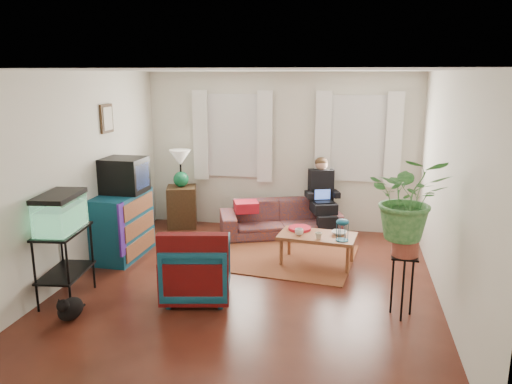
% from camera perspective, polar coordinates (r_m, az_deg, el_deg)
% --- Properties ---
extents(floor, '(4.50, 5.00, 0.01)m').
position_cam_1_polar(floor, '(6.31, -0.72, -10.61)').
color(floor, '#4F2B14').
rests_on(floor, ground).
extents(ceiling, '(4.50, 5.00, 0.01)m').
position_cam_1_polar(ceiling, '(5.76, -0.80, 13.74)').
color(ceiling, white).
rests_on(ceiling, wall_back).
extents(wall_back, '(4.50, 0.01, 2.60)m').
position_cam_1_polar(wall_back, '(8.32, 2.83, 4.63)').
color(wall_back, silver).
rests_on(wall_back, floor).
extents(wall_front, '(4.50, 0.01, 2.60)m').
position_cam_1_polar(wall_front, '(3.59, -9.15, -7.42)').
color(wall_front, silver).
rests_on(wall_front, floor).
extents(wall_left, '(0.01, 5.00, 2.60)m').
position_cam_1_polar(wall_left, '(6.73, -19.86, 1.75)').
color(wall_left, silver).
rests_on(wall_left, floor).
extents(wall_right, '(0.01, 5.00, 2.60)m').
position_cam_1_polar(wall_right, '(5.87, 21.26, 0.02)').
color(wall_right, silver).
rests_on(wall_right, floor).
extents(window_left, '(1.08, 0.04, 1.38)m').
position_cam_1_polar(window_left, '(8.42, -2.59, 6.45)').
color(window_left, white).
rests_on(window_left, wall_back).
extents(window_right, '(1.08, 0.04, 1.38)m').
position_cam_1_polar(window_right, '(8.18, 11.57, 5.99)').
color(window_right, white).
rests_on(window_right, wall_back).
extents(curtains_left, '(1.36, 0.06, 1.50)m').
position_cam_1_polar(curtains_left, '(8.34, -2.73, 6.39)').
color(curtains_left, white).
rests_on(curtains_left, wall_back).
extents(curtains_right, '(1.36, 0.06, 1.50)m').
position_cam_1_polar(curtains_right, '(8.10, 11.57, 5.92)').
color(curtains_right, white).
rests_on(curtains_right, wall_back).
extents(picture_frame, '(0.04, 0.32, 0.40)m').
position_cam_1_polar(picture_frame, '(7.36, -16.63, 8.04)').
color(picture_frame, '#3D2616').
rests_on(picture_frame, wall_left).
extents(area_rug, '(2.19, 1.84, 0.01)m').
position_cam_1_polar(area_rug, '(7.22, 2.94, -7.37)').
color(area_rug, brown).
rests_on(area_rug, floor).
extents(sofa, '(2.05, 1.34, 0.75)m').
position_cam_1_polar(sofa, '(8.07, 2.78, -2.38)').
color(sofa, brown).
rests_on(sofa, floor).
extents(seated_person, '(0.65, 0.71, 1.14)m').
position_cam_1_polar(seated_person, '(8.18, 7.54, -0.86)').
color(seated_person, black).
rests_on(seated_person, sofa).
extents(side_table, '(0.59, 0.59, 0.70)m').
position_cam_1_polar(side_table, '(8.62, -8.46, -1.65)').
color(side_table, '#3C2316').
rests_on(side_table, floor).
extents(table_lamp, '(0.45, 0.45, 0.64)m').
position_cam_1_polar(table_lamp, '(8.48, -8.61, 2.58)').
color(table_lamp, white).
rests_on(table_lamp, side_table).
extents(dresser, '(0.53, 1.03, 0.92)m').
position_cam_1_polar(dresser, '(7.36, -15.01, -3.69)').
color(dresser, '#125B6C').
rests_on(dresser, floor).
extents(crt_tv, '(0.57, 0.52, 0.49)m').
position_cam_1_polar(crt_tv, '(7.27, -14.83, 1.87)').
color(crt_tv, black).
rests_on(crt_tv, dresser).
extents(aquarium_stand, '(0.51, 0.80, 0.84)m').
position_cam_1_polar(aquarium_stand, '(6.19, -20.97, -7.83)').
color(aquarium_stand, black).
rests_on(aquarium_stand, floor).
extents(aquarium, '(0.45, 0.72, 0.44)m').
position_cam_1_polar(aquarium, '(6.00, -21.47, -2.11)').
color(aquarium, '#7FD899').
rests_on(aquarium, aquarium_stand).
extents(black_cat, '(0.25, 0.37, 0.30)m').
position_cam_1_polar(black_cat, '(5.79, -20.45, -12.18)').
color(black_cat, black).
rests_on(black_cat, floor).
extents(armchair, '(0.88, 0.84, 0.77)m').
position_cam_1_polar(armchair, '(5.90, -6.81, -8.37)').
color(armchair, '#105665').
rests_on(armchair, floor).
extents(serape_throw, '(0.80, 0.33, 0.64)m').
position_cam_1_polar(serape_throw, '(5.56, -7.20, -7.96)').
color(serape_throw, '#9E0A0A').
rests_on(serape_throw, armchair).
extents(coffee_table, '(1.09, 0.68, 0.43)m').
position_cam_1_polar(coffee_table, '(6.94, 6.98, -6.53)').
color(coffee_table, brown).
rests_on(coffee_table, floor).
extents(cup_a, '(0.13, 0.13, 0.09)m').
position_cam_1_polar(cup_a, '(6.81, 4.95, -4.56)').
color(cup_a, white).
rests_on(cup_a, coffee_table).
extents(cup_b, '(0.10, 0.10, 0.09)m').
position_cam_1_polar(cup_b, '(6.69, 7.15, -4.97)').
color(cup_b, beige).
rests_on(cup_b, coffee_table).
extents(bowl, '(0.23, 0.23, 0.05)m').
position_cam_1_polar(bowl, '(6.90, 9.48, -4.63)').
color(bowl, white).
rests_on(bowl, coffee_table).
extents(snack_tray, '(0.35, 0.35, 0.04)m').
position_cam_1_polar(snack_tray, '(7.05, 5.01, -4.17)').
color(snack_tray, '#B21414').
rests_on(snack_tray, coffee_table).
extents(birdcage, '(0.19, 0.19, 0.30)m').
position_cam_1_polar(birdcage, '(6.64, 9.84, -4.26)').
color(birdcage, '#115B6B').
rests_on(birdcage, coffee_table).
extents(plant_stand, '(0.31, 0.31, 0.70)m').
position_cam_1_polar(plant_stand, '(5.65, 16.37, -10.27)').
color(plant_stand, black).
rests_on(plant_stand, floor).
extents(potted_plant, '(0.82, 0.72, 0.89)m').
position_cam_1_polar(potted_plant, '(5.38, 16.95, -2.10)').
color(potted_plant, '#599947').
rests_on(potted_plant, plant_stand).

